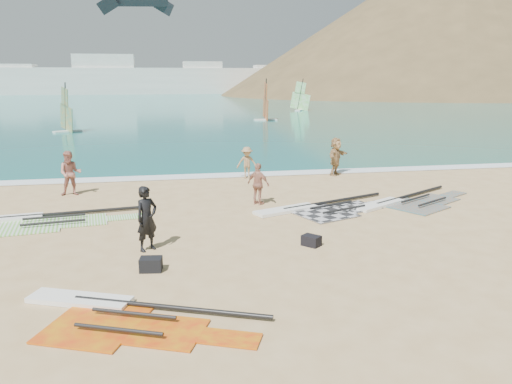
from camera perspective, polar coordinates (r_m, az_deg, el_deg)
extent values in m
plane|color=tan|center=(14.69, 4.09, -7.20)|extent=(300.00, 300.00, 0.00)
cube|color=#0D6161|center=(145.45, -9.48, 10.76)|extent=(300.00, 240.00, 0.06)
cube|color=white|center=(26.36, -2.72, 1.87)|extent=(300.00, 1.20, 0.04)
cube|color=white|center=(164.15, -16.85, 12.03)|extent=(160.00, 8.00, 8.00)
cube|color=white|center=(168.49, -25.50, 11.52)|extent=(10.00, 7.00, 9.00)
cube|color=white|center=(164.15, -16.89, 12.73)|extent=(18.00, 7.00, 12.00)
cube|color=white|center=(163.88, -6.12, 12.84)|extent=(12.00, 7.00, 10.00)
cube|color=white|center=(167.81, 2.63, 12.73)|extent=(16.00, 7.00, 9.00)
cube|color=white|center=(173.51, 9.24, 12.92)|extent=(10.00, 7.00, 11.00)
cone|color=brown|center=(168.56, 21.35, 10.34)|extent=(143.00, 143.00, 45.00)
cube|color=#242326|center=(19.13, 7.59, -2.42)|extent=(2.64, 2.76, 0.04)
cube|color=#242326|center=(20.26, 11.42, -1.69)|extent=(1.95, 1.89, 0.04)
cube|color=#242326|center=(21.25, 14.22, -1.16)|extent=(1.46, 1.09, 0.04)
cylinder|color=black|center=(20.73, 8.90, -1.03)|extent=(4.74, 1.95, 0.12)
cylinder|color=black|center=(19.86, 8.60, -1.46)|extent=(1.97, 0.84, 0.09)
cylinder|color=black|center=(19.30, 10.08, -1.94)|extent=(1.97, 0.84, 0.09)
cube|color=white|center=(19.29, 3.46, -2.08)|extent=(2.71, 1.62, 0.12)
cube|color=#69C737|center=(19.13, -24.39, -3.49)|extent=(2.29, 2.48, 0.04)
cube|color=#69C737|center=(19.02, -19.05, -3.13)|extent=(1.74, 1.65, 0.04)
cube|color=#69C737|center=(19.04, -14.70, -2.81)|extent=(1.41, 0.85, 0.04)
cylinder|color=black|center=(19.97, -20.03, -2.21)|extent=(5.09, 0.83, 0.12)
cylinder|color=black|center=(19.40, -22.04, -2.63)|extent=(2.11, 0.38, 0.09)
cylinder|color=black|center=(18.65, -22.16, -3.24)|extent=(2.11, 0.38, 0.09)
cube|color=white|center=(20.21, -26.96, -2.79)|extent=(2.74, 1.09, 0.12)
cube|color=#D85E25|center=(20.97, 17.57, -1.56)|extent=(2.78, 2.86, 0.04)
cube|color=#D85E25|center=(22.44, 19.88, -0.80)|extent=(2.02, 1.99, 0.04)
cube|color=#D85E25|center=(23.66, 21.55, -0.26)|extent=(1.45, 1.22, 0.04)
cylinder|color=black|center=(22.62, 17.35, -0.30)|extent=(4.35, 2.64, 0.12)
cylinder|color=black|center=(21.76, 17.79, -0.68)|extent=(1.82, 1.12, 0.09)
cylinder|color=black|center=(21.40, 19.52, -1.03)|extent=(1.82, 1.12, 0.09)
cube|color=white|center=(20.67, 13.86, -1.42)|extent=(2.60, 1.93, 0.12)
cube|color=red|center=(11.29, -17.86, -14.16)|extent=(2.44, 2.55, 0.04)
cube|color=red|center=(10.64, -10.04, -15.47)|extent=(1.80, 1.75, 0.04)
cube|color=red|center=(10.26, -2.99, -16.40)|extent=(1.34, 1.02, 0.04)
cylinder|color=black|center=(11.45, -9.77, -12.86)|extent=(4.30, 1.89, 0.11)
cylinder|color=black|center=(11.20, -13.79, -13.33)|extent=(1.79, 0.81, 0.08)
cylinder|color=black|center=(10.64, -15.47, -14.90)|extent=(1.79, 0.81, 0.08)
cube|color=white|center=(12.40, -19.48, -11.56)|extent=(2.47, 1.53, 0.12)
cube|color=black|center=(13.74, -11.92, -8.09)|extent=(0.63, 0.49, 0.37)
cube|color=black|center=(15.48, 6.34, -5.55)|extent=(0.64, 0.66, 0.32)
imported|color=black|center=(15.11, -12.37, -2.99)|extent=(0.85, 0.81, 1.96)
imported|color=#B37061|center=(23.20, -20.45, 2.02)|extent=(0.99, 0.79, 1.96)
imported|color=#987851|center=(25.53, -1.04, 3.38)|extent=(1.14, 0.78, 1.62)
imported|color=tan|center=(20.16, 0.27, 0.92)|extent=(1.01, 0.99, 1.70)
imported|color=tan|center=(26.70, 9.10, 4.05)|extent=(1.72, 1.74, 2.00)
cube|color=white|center=(50.69, -20.74, 6.50)|extent=(2.59, 1.96, 0.15)
cube|color=orange|center=(50.58, -20.85, 7.91)|extent=(1.66, 2.73, 2.80)
cube|color=orange|center=(50.48, -21.03, 10.08)|extent=(0.96, 1.55, 1.95)
cylinder|color=black|center=(50.51, -20.95, 9.11)|extent=(0.54, 0.82, 4.44)
cube|color=white|center=(60.76, 1.09, 8.26)|extent=(2.77, 0.85, 0.16)
cube|color=#DF4B27|center=(60.66, 1.10, 9.53)|extent=(0.12, 3.38, 3.00)
cube|color=#DF4B27|center=(60.57, 1.11, 11.48)|extent=(0.09, 1.90, 2.09)
cylinder|color=black|center=(60.60, 1.10, 10.61)|extent=(0.13, 0.95, 4.77)
cube|color=white|center=(79.48, 5.05, 9.31)|extent=(2.19, 2.71, 0.16)
cube|color=#49CA20|center=(79.41, 5.07, 10.27)|extent=(2.80, 1.93, 2.98)
cube|color=#49CA20|center=(79.35, 5.10, 11.75)|extent=(1.59, 1.11, 2.07)
cylinder|color=black|center=(79.37, 5.09, 11.09)|extent=(0.84, 0.62, 4.72)
cube|color=black|center=(55.44, -16.50, 19.78)|extent=(2.23, 0.83, 1.98)
cube|color=black|center=(54.40, -10.53, 20.22)|extent=(2.11, 1.00, 1.98)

